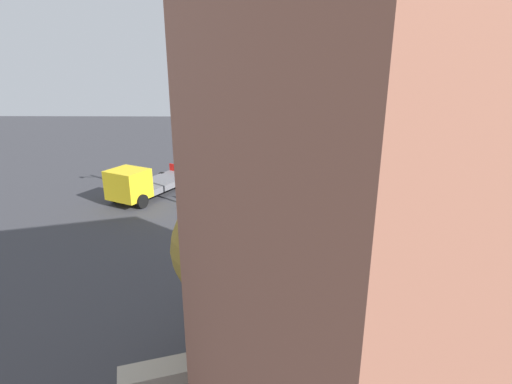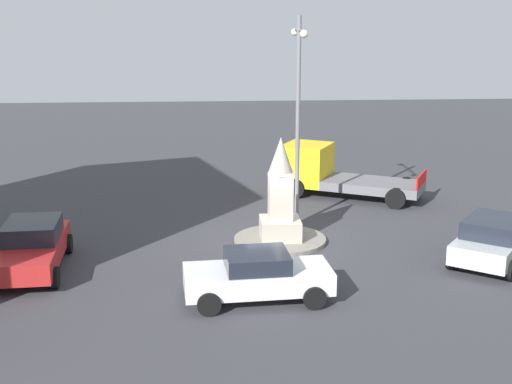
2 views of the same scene
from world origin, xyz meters
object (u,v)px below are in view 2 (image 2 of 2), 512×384
object	(u,v)px
monument	(280,197)
truck_yellow_passing	(330,172)
car_white_waiting	(257,275)
car_red_approaching	(33,246)
car_silver_parked_left	(494,239)
streetlamp	(298,103)

from	to	relation	value
monument	truck_yellow_passing	size ratio (longest dim) A/B	0.56
car_white_waiting	car_red_approaching	size ratio (longest dim) A/B	0.92
monument	truck_yellow_passing	bearing A→B (deg)	155.93
car_silver_parked_left	truck_yellow_passing	xyz separation A→B (m)	(-8.74, -3.77, 0.26)
streetlamp	car_silver_parked_left	world-z (taller)	streetlamp
streetlamp	car_silver_parked_left	distance (m)	8.24
monument	car_white_waiting	distance (m)	5.19
car_silver_parked_left	car_white_waiting	bearing A→B (deg)	-71.89
monument	car_red_approaching	world-z (taller)	monument
car_red_approaching	truck_yellow_passing	world-z (taller)	truck_yellow_passing
streetlamp	car_white_waiting	distance (m)	8.26
streetlamp	car_red_approaching	world-z (taller)	streetlamp
car_white_waiting	car_red_approaching	distance (m)	7.32
monument	car_white_waiting	bearing A→B (deg)	-12.92
streetlamp	truck_yellow_passing	size ratio (longest dim) A/B	1.21
car_silver_parked_left	car_white_waiting	distance (m)	8.13
car_white_waiting	car_red_approaching	xyz separation A→B (m)	(-2.81, -6.76, 0.05)
monument	truck_yellow_passing	world-z (taller)	monument
streetlamp	truck_yellow_passing	bearing A→B (deg)	154.98
car_silver_parked_left	truck_yellow_passing	bearing A→B (deg)	-156.66
streetlamp	car_white_waiting	world-z (taller)	streetlamp
truck_yellow_passing	car_red_approaching	bearing A→B (deg)	-51.69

